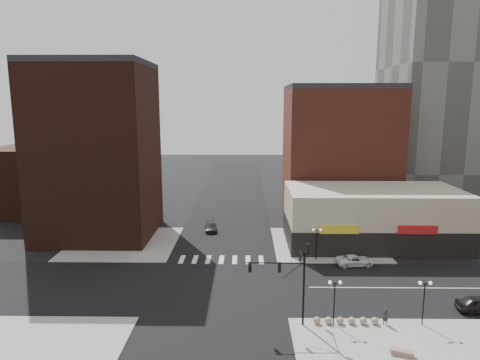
{
  "coord_description": "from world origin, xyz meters",
  "views": [
    {
      "loc": [
        3.03,
        -43.94,
        19.93
      ],
      "look_at": [
        2.33,
        5.1,
        11.0
      ],
      "focal_mm": 32.0,
      "sensor_mm": 36.0,
      "label": 1
    }
  ],
  "objects": [
    {
      "name": "road_ns",
      "position": [
        0.0,
        0.0,
        0.01
      ],
      "size": [
        14.0,
        200.0,
        0.02
      ],
      "primitive_type": "cube",
      "color": "black",
      "rests_on": "ground"
    },
    {
      "name": "sidewalk_nw",
      "position": [
        -14.5,
        14.5,
        0.06
      ],
      "size": [
        15.0,
        15.0,
        0.12
      ],
      "primitive_type": "cube",
      "color": "gray",
      "rests_on": "ground"
    },
    {
      "name": "ground",
      "position": [
        0.0,
        0.0,
        0.0
      ],
      "size": [
        240.0,
        240.0,
        0.0
      ],
      "primitive_type": "plane",
      "color": "black",
      "rests_on": "ground"
    },
    {
      "name": "white_suv",
      "position": [
        16.58,
        6.5,
        0.64
      ],
      "size": [
        4.82,
        2.58,
        1.29
      ],
      "primitive_type": "imported",
      "rotation": [
        0.0,
        0.0,
        1.67
      ],
      "color": "white",
      "rests_on": "ground"
    },
    {
      "name": "building_ne_row",
      "position": [
        21.0,
        15.0,
        3.3
      ],
      "size": [
        24.2,
        12.2,
        8.0
      ],
      "color": "#BCB195",
      "rests_on": "ground"
    },
    {
      "name": "street_lamp_se_b",
      "position": [
        19.0,
        -8.0,
        3.29
      ],
      "size": [
        1.22,
        0.32,
        4.16
      ],
      "color": "black",
      "rests_on": "sidewalk_se"
    },
    {
      "name": "dark_sedan_north",
      "position": [
        -2.46,
        20.64,
        0.62
      ],
      "size": [
        2.19,
        4.44,
        1.24
      ],
      "primitive_type": "imported",
      "rotation": [
        0.0,
        0.0,
        0.11
      ],
      "color": "black",
      "rests_on": "ground"
    },
    {
      "name": "building_nw_low",
      "position": [
        -32.0,
        34.0,
        6.0
      ],
      "size": [
        20.0,
        18.0,
        12.0
      ],
      "primitive_type": "cube",
      "color": "#341810",
      "rests_on": "ground"
    },
    {
      "name": "street_lamp_se_a",
      "position": [
        11.0,
        -8.0,
        3.29
      ],
      "size": [
        1.22,
        0.32,
        4.16
      ],
      "color": "black",
      "rests_on": "sidewalk_se"
    },
    {
      "name": "sidewalk_ne",
      "position": [
        14.5,
        14.5,
        0.06
      ],
      "size": [
        15.0,
        15.0,
        0.12
      ],
      "primitive_type": "cube",
      "color": "gray",
      "rests_on": "ground"
    },
    {
      "name": "bollard_row",
      "position": [
        12.12,
        -8.0,
        0.45
      ],
      "size": [
        5.91,
        0.66,
        0.66
      ],
      "color": "gray",
      "rests_on": "sidewalk_se"
    },
    {
      "name": "stone_bench",
      "position": [
        15.46,
        -12.83,
        0.35
      ],
      "size": [
        1.92,
        1.2,
        0.43
      ],
      "rotation": [
        0.0,
        0.0,
        -0.38
      ],
      "color": "#8B7060",
      "rests_on": "sidewalk_se"
    },
    {
      "name": "building_ne_midrise",
      "position": [
        19.0,
        29.5,
        11.0
      ],
      "size": [
        18.0,
        15.0,
        22.0
      ],
      "primitive_type": "cube",
      "color": "brown",
      "rests_on": "ground"
    },
    {
      "name": "street_lamp_ne",
      "position": [
        12.0,
        8.0,
        3.29
      ],
      "size": [
        1.22,
        0.32,
        4.16
      ],
      "color": "black",
      "rests_on": "sidewalk_ne"
    },
    {
      "name": "building_nw",
      "position": [
        -19.0,
        18.5,
        12.5
      ],
      "size": [
        16.0,
        15.0,
        25.0
      ],
      "primitive_type": "cube",
      "color": "#341810",
      "rests_on": "ground"
    },
    {
      "name": "road_ew",
      "position": [
        0.0,
        0.0,
        0.01
      ],
      "size": [
        200.0,
        14.0,
        0.02
      ],
      "primitive_type": "cube",
      "color": "black",
      "rests_on": "ground"
    },
    {
      "name": "traffic_signal",
      "position": [
        7.24,
        -7.83,
        4.96
      ],
      "size": [
        5.59,
        3.09,
        7.77
      ],
      "color": "black",
      "rests_on": "ground"
    },
    {
      "name": "pedestrian",
      "position": [
        15.66,
        -8.0,
        0.89
      ],
      "size": [
        0.62,
        0.47,
        1.54
      ],
      "primitive_type": "imported",
      "rotation": [
        0.0,
        0.0,
        3.33
      ],
      "color": "#252429",
      "rests_on": "sidewalk_se"
    }
  ]
}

